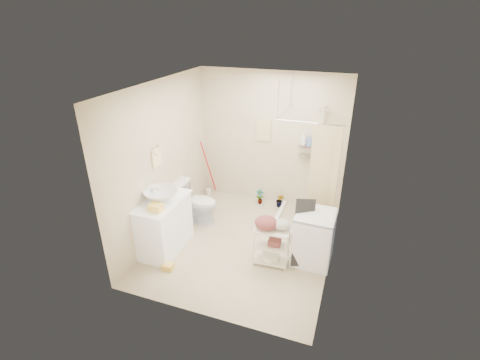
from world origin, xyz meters
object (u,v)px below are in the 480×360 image
object	(u,v)px
toilet	(197,202)
washing_machine	(314,238)
laundry_rack	(272,242)
vanity	(164,225)

from	to	relation	value
toilet	washing_machine	xyz separation A→B (m)	(2.18, -0.44, 0.03)
washing_machine	laundry_rack	world-z (taller)	washing_machine
washing_machine	vanity	bearing A→B (deg)	-166.86
laundry_rack	toilet	bearing A→B (deg)	152.71
laundry_rack	vanity	bearing A→B (deg)	-176.12
vanity	laundry_rack	distance (m)	1.73
laundry_rack	washing_machine	bearing A→B (deg)	20.62
vanity	washing_machine	xyz separation A→B (m)	(2.30, 0.48, -0.02)
toilet	laundry_rack	xyz separation A→B (m)	(1.59, -0.70, -0.03)
vanity	washing_machine	bearing A→B (deg)	11.80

